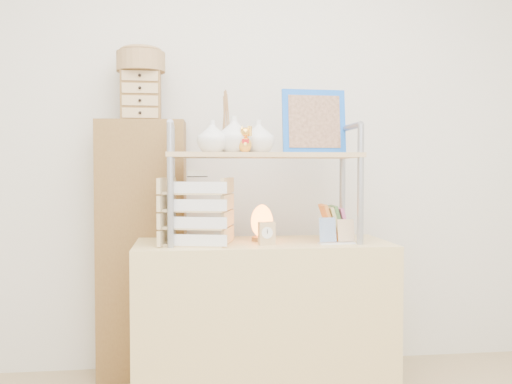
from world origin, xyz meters
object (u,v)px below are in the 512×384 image
salt_lamp (262,222)px  letter_tray (197,215)px  desk (263,320)px  cabinet (143,249)px

salt_lamp → letter_tray: bearing=-165.2°
letter_tray → desk: bearing=8.9°
letter_tray → salt_lamp: size_ratio=1.94×
cabinet → letter_tray: bearing=-52.9°
desk → salt_lamp: bearing=90.7°
cabinet → salt_lamp: (0.59, -0.34, 0.16)m
desk → salt_lamp: size_ratio=6.80×
cabinet → desk: bearing=-28.7°
desk → letter_tray: letter_tray is taller
letter_tray → salt_lamp: (0.31, 0.08, -0.05)m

